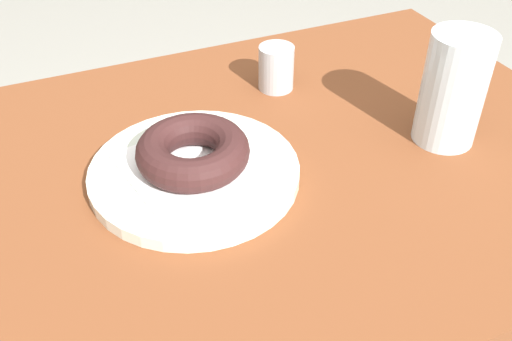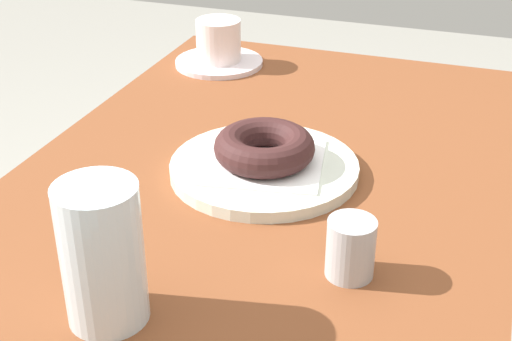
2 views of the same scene
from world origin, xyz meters
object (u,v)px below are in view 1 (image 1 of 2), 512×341
at_px(donut_chocolate_ring, 194,153).
at_px(sugar_jar, 276,68).
at_px(water_glass, 453,89).
at_px(plate_chocolate_ring, 196,174).

distance_m(donut_chocolate_ring, sugar_jar, 0.23).
bearing_deg(donut_chocolate_ring, water_glass, 171.97).
xyz_separation_m(plate_chocolate_ring, donut_chocolate_ring, (0.00, 0.00, 0.03)).
xyz_separation_m(donut_chocolate_ring, sugar_jar, (-0.17, -0.15, -0.01)).
xyz_separation_m(plate_chocolate_ring, water_glass, (-0.30, 0.04, 0.06)).
distance_m(plate_chocolate_ring, sugar_jar, 0.23).
bearing_deg(sugar_jar, water_glass, 124.99).
bearing_deg(plate_chocolate_ring, donut_chocolate_ring, 0.00).
distance_m(water_glass, sugar_jar, 0.24).
bearing_deg(sugar_jar, donut_chocolate_ring, 41.66).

